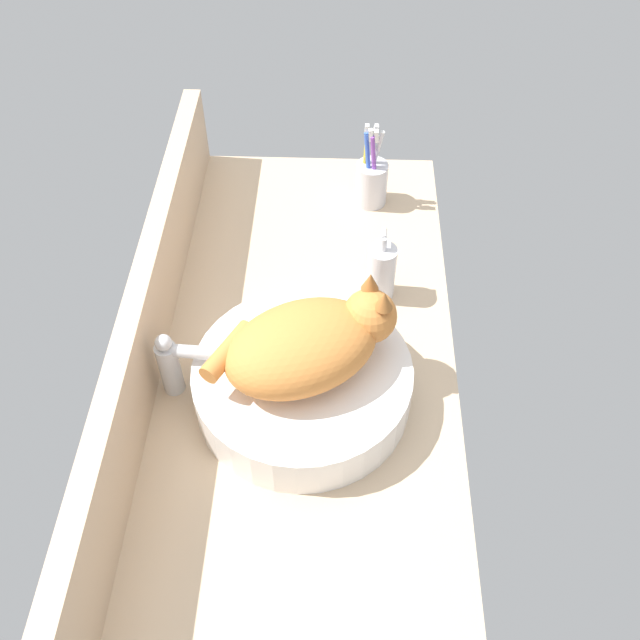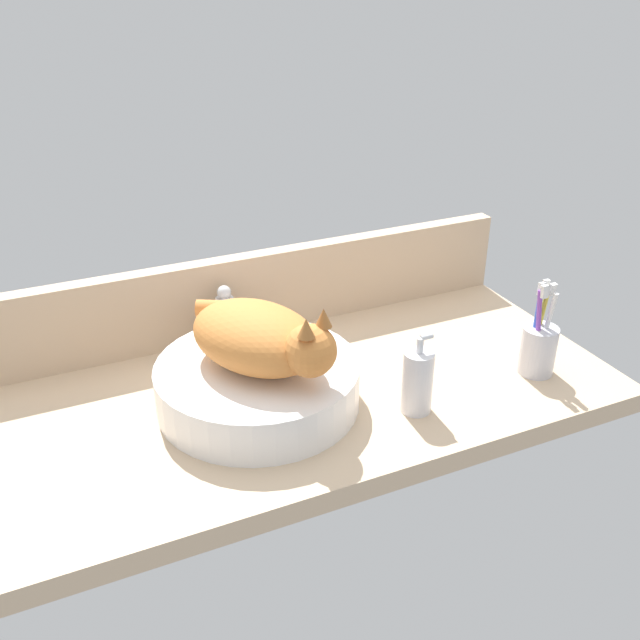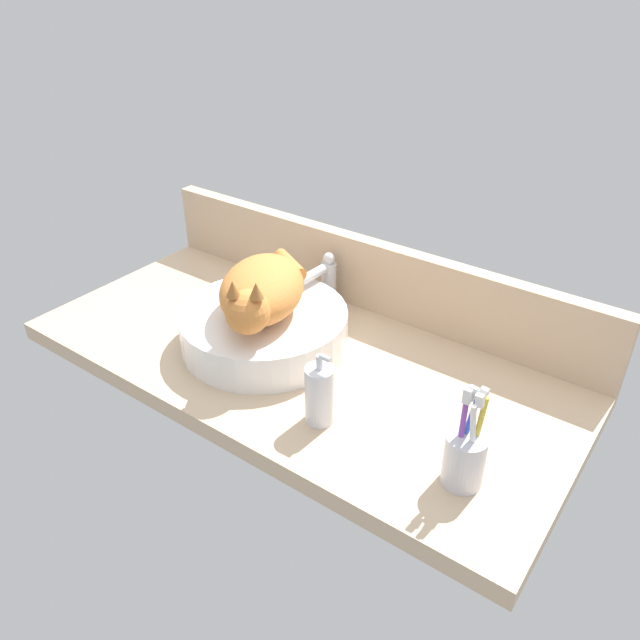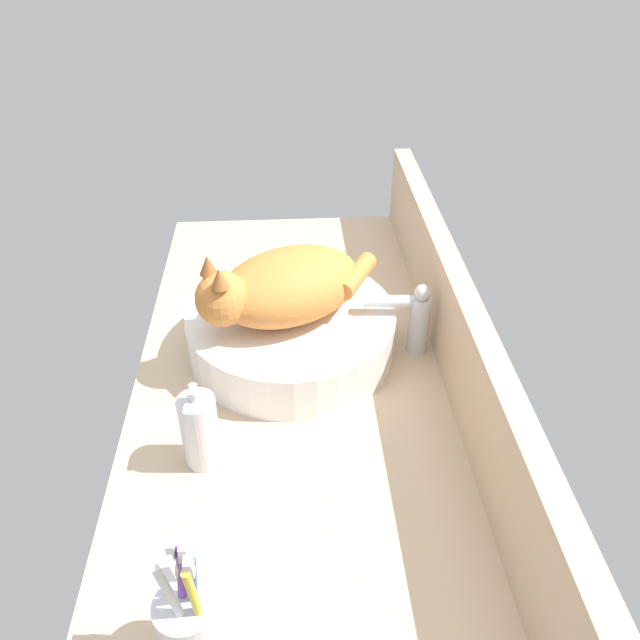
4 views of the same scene
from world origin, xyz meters
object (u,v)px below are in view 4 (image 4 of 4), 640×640
Objects in this scene: sink_basin at (291,331)px; soap_dispenser at (200,430)px; cat at (283,287)px; faucet at (413,316)px; toothbrush_cup at (190,625)px.

sink_basin is 27.94cm from soap_dispenser.
sink_basin is at bearing 120.91° from cat.
faucet is at bearing 86.57° from sink_basin.
cat is at bearing -59.09° from sink_basin.
sink_basin is 9.92cm from cat.
sink_basin is at bearing 151.39° from soap_dispenser.
cat is (0.70, -1.17, 9.83)cm from sink_basin.
soap_dispenser is at bearing -27.12° from cat.
faucet is 0.91× the size of soap_dispenser.
toothbrush_cup is at bearing -11.79° from cat.
cat is at bearing 152.88° from soap_dispenser.
cat is at bearing 168.21° from toothbrush_cup.
toothbrush_cup is (27.53, 1.47, -0.50)cm from soap_dispenser.
sink_basin is at bearing 167.13° from toothbrush_cup.
toothbrush_cup reaches higher than sink_basin.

